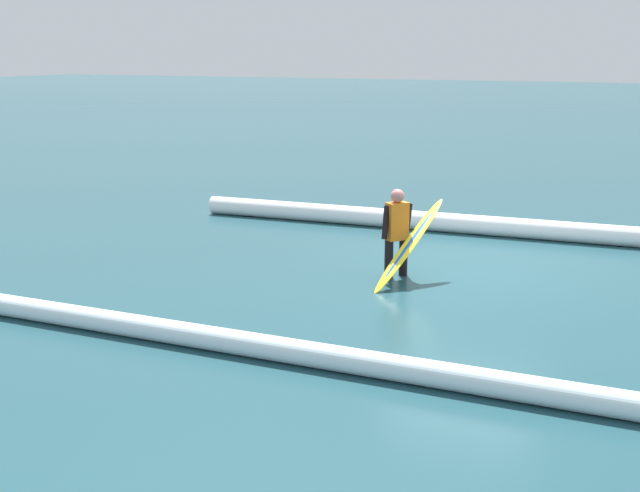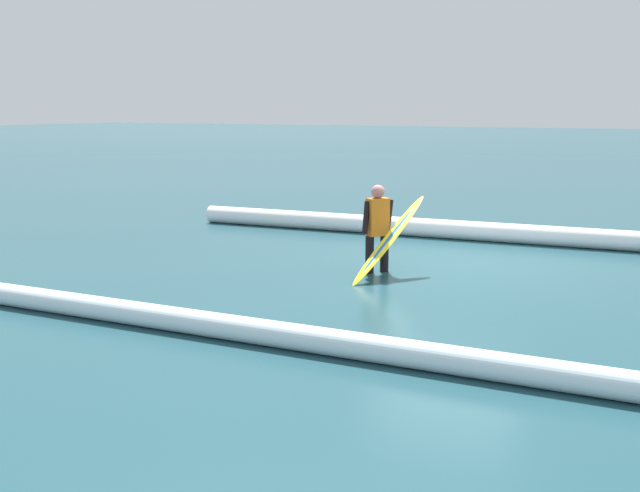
# 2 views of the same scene
# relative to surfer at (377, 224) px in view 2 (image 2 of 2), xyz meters

# --- Properties ---
(ground_plane) EXTENTS (172.32, 172.32, 0.00)m
(ground_plane) POSITION_rel_surfer_xyz_m (-0.99, -0.78, -0.79)
(ground_plane) COLOR #1E454E
(surfer) EXTENTS (0.36, 0.55, 1.43)m
(surfer) POSITION_rel_surfer_xyz_m (0.00, 0.00, 0.00)
(surfer) COLOR black
(surfer) RESTS_ON ground_plane
(surfboard) EXTENTS (0.71, 1.76, 1.24)m
(surfboard) POSITION_rel_surfer_xyz_m (-0.29, 0.21, -0.18)
(surfboard) COLOR yellow
(surfboard) RESTS_ON ground_plane
(wave_crest_foreground) EXTENTS (16.17, 1.57, 0.38)m
(wave_crest_foreground) POSITION_rel_surfer_xyz_m (-2.53, -3.75, -0.60)
(wave_crest_foreground) COLOR white
(wave_crest_foreground) RESTS_ON ground_plane
(wave_crest_midground) EXTENTS (16.78, 0.84, 0.30)m
(wave_crest_midground) POSITION_rel_surfer_xyz_m (0.25, 4.08, -0.64)
(wave_crest_midground) COLOR white
(wave_crest_midground) RESTS_ON ground_plane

